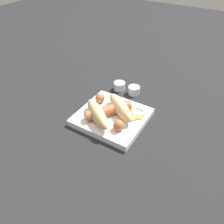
# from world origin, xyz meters

# --- Properties ---
(ground_plane) EXTENTS (3.00, 3.00, 0.00)m
(ground_plane) POSITION_xyz_m (0.00, 0.00, 0.00)
(ground_plane) COLOR #232326
(food_tray) EXTENTS (0.20, 0.19, 0.02)m
(food_tray) POSITION_xyz_m (0.00, 0.00, 0.01)
(food_tray) COLOR white
(food_tray) RESTS_ON ground_plane
(bread_roll) EXTENTS (0.18, 0.17, 0.05)m
(bread_roll) POSITION_xyz_m (0.00, 0.01, 0.04)
(bread_roll) COLOR #DBBC84
(bread_roll) RESTS_ON food_tray
(sausage) EXTENTS (0.15, 0.14, 0.03)m
(sausage) POSITION_xyz_m (0.01, 0.01, 0.04)
(sausage) COLOR #B26642
(sausage) RESTS_ON food_tray
(pickled_veggies) EXTENTS (0.07, 0.08, 0.01)m
(pickled_veggies) POSITION_xyz_m (-0.06, -0.03, 0.02)
(pickled_veggies) COLOR orange
(pickled_veggies) RESTS_ON food_tray
(condiment_cup_near) EXTENTS (0.04, 0.04, 0.03)m
(condiment_cup_near) POSITION_xyz_m (0.01, -0.16, 0.01)
(condiment_cup_near) COLOR silver
(condiment_cup_near) RESTS_ON ground_plane
(condiment_cup_far) EXTENTS (0.04, 0.04, 0.03)m
(condiment_cup_far) POSITION_xyz_m (0.07, -0.16, 0.01)
(condiment_cup_far) COLOR silver
(condiment_cup_far) RESTS_ON ground_plane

